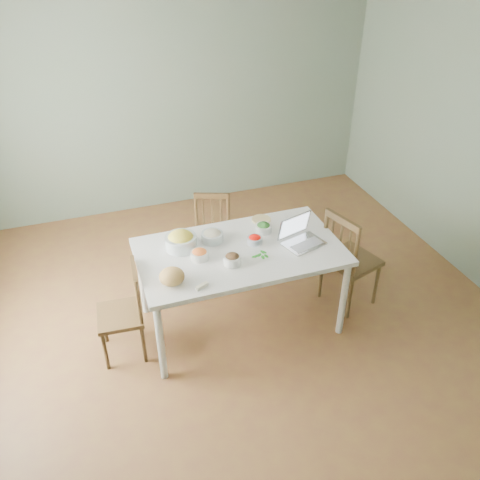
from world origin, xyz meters
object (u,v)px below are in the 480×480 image
object	(u,v)px
chair_left	(120,313)
bowl_squash	(181,240)
bread_boule	(172,276)
chair_far	(212,239)
chair_right	(352,258)
laptop	(305,233)
dining_table	(240,287)

from	to	relation	value
chair_left	bowl_squash	size ratio (longest dim) A/B	3.24
bread_boule	chair_far	bearing A→B (deg)	59.81
chair_far	bowl_squash	bearing A→B (deg)	-105.22
chair_right	laptop	world-z (taller)	laptop
bowl_squash	laptop	size ratio (longest dim) A/B	0.80
laptop	chair_right	bearing A→B (deg)	-10.35
bread_boule	laptop	size ratio (longest dim) A/B	0.59
chair_left	laptop	size ratio (longest dim) A/B	2.60
bowl_squash	laptop	bearing A→B (deg)	-16.23
chair_far	chair_right	bearing A→B (deg)	-16.63
bowl_squash	laptop	world-z (taller)	laptop
chair_left	chair_right	size ratio (longest dim) A/B	0.86
chair_far	chair_left	size ratio (longest dim) A/B	0.99
bread_boule	laptop	distance (m)	1.22
chair_far	bowl_squash	distance (m)	0.89
dining_table	chair_far	world-z (taller)	chair_far
chair_right	bread_boule	world-z (taller)	chair_right
chair_far	bread_boule	distance (m)	1.33
bread_boule	bowl_squash	size ratio (longest dim) A/B	0.74
chair_left	chair_right	xyz separation A→B (m)	(2.20, -0.01, 0.07)
chair_left	dining_table	bearing A→B (deg)	95.95
bowl_squash	dining_table	bearing A→B (deg)	-22.27
laptop	chair_left	bearing A→B (deg)	161.12
chair_left	bowl_squash	bearing A→B (deg)	114.47
chair_left	bread_boule	size ratio (longest dim) A/B	4.41
dining_table	chair_left	size ratio (longest dim) A/B	1.99
bread_boule	bowl_squash	distance (m)	0.49
chair_far	laptop	xyz separation A→B (m)	(0.59, -0.92, 0.51)
chair_right	dining_table	bearing A→B (deg)	70.91
bowl_squash	laptop	xyz separation A→B (m)	(1.03, -0.30, 0.04)
chair_far	laptop	size ratio (longest dim) A/B	2.58
chair_right	laptop	bearing A→B (deg)	79.38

